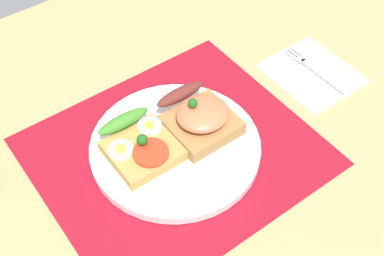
{
  "coord_description": "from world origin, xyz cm",
  "views": [
    {
      "loc": [
        -25.79,
        -39.02,
        59.17
      ],
      "look_at": [
        3.0,
        0.0,
        3.25
      ],
      "focal_mm": 48.32,
      "sensor_mm": 36.0,
      "label": 1
    }
  ],
  "objects": [
    {
      "name": "fork",
      "position": [
        28.36,
        0.33,
        0.76
      ],
      "size": [
        1.62,
        13.41,
        0.32
      ],
      "color": "#B7B7BC",
      "rests_on": "napkin"
    },
    {
      "name": "plate",
      "position": [
        0.0,
        0.0,
        1.02
      ],
      "size": [
        24.64,
        24.64,
        1.45
      ],
      "primitive_type": "cylinder",
      "color": "white",
      "rests_on": "placemat"
    },
    {
      "name": "placemat",
      "position": [
        0.0,
        0.0,
        0.15
      ],
      "size": [
        38.52,
        34.11,
        0.3
      ],
      "primitive_type": "cube",
      "color": "maroon",
      "rests_on": "ground_plane"
    },
    {
      "name": "sandwich_egg_tomato",
      "position": [
        -4.69,
        1.9,
        3.09
      ],
      "size": [
        9.24,
        10.48,
        3.94
      ],
      "color": "#A98743",
      "rests_on": "plate"
    },
    {
      "name": "napkin",
      "position": [
        27.83,
        -0.01,
        0.3
      ],
      "size": [
        12.72,
        14.18,
        0.6
      ],
      "primitive_type": "cube",
      "color": "white",
      "rests_on": "ground_plane"
    },
    {
      "name": "sandwich_salmon",
      "position": [
        4.78,
        0.85,
        3.9
      ],
      "size": [
        9.53,
        10.43,
        5.95
      ],
      "color": "olive",
      "rests_on": "plate"
    },
    {
      "name": "ground_plane",
      "position": [
        0.0,
        0.0,
        -1.6
      ],
      "size": [
        120.0,
        90.0,
        3.2
      ],
      "primitive_type": "cube",
      "color": "tan"
    }
  ]
}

